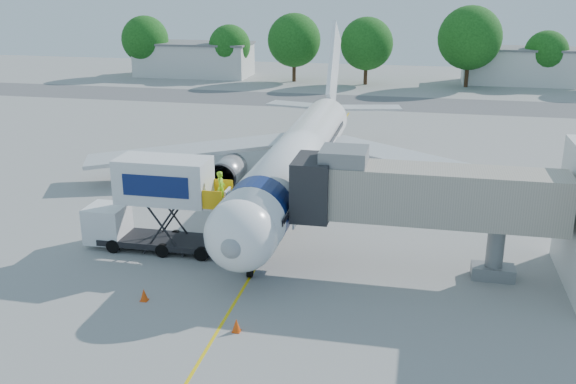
% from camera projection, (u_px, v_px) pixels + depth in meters
% --- Properties ---
extents(ground, '(160.00, 160.00, 0.00)m').
position_uv_depth(ground, '(287.00, 215.00, 42.65)').
color(ground, gray).
rests_on(ground, ground).
extents(guidance_line, '(0.15, 70.00, 0.01)m').
position_uv_depth(guidance_line, '(287.00, 215.00, 42.65)').
color(guidance_line, yellow).
rests_on(guidance_line, ground).
extents(taxiway_strip, '(120.00, 10.00, 0.01)m').
position_uv_depth(taxiway_strip, '(355.00, 102.00, 81.64)').
color(taxiway_strip, '#59595B').
rests_on(taxiway_strip, ground).
extents(aircraft, '(34.17, 37.73, 11.35)m').
position_uv_depth(aircraft, '(299.00, 156.00, 45.55)').
color(aircraft, white).
rests_on(aircraft, ground).
extents(jet_bridge, '(13.90, 3.20, 6.60)m').
position_uv_depth(jet_bridge, '(410.00, 194.00, 33.22)').
color(jet_bridge, '#AAA091').
rests_on(jet_bridge, ground).
extents(catering_hiloader, '(8.50, 2.44, 5.50)m').
position_uv_depth(catering_hiloader, '(154.00, 204.00, 36.50)').
color(catering_hiloader, black).
rests_on(catering_hiloader, ground).
extents(ground_tug, '(3.40, 1.76, 1.36)m').
position_uv_depth(ground_tug, '(172.00, 329.00, 27.43)').
color(ground_tug, silver).
rests_on(ground_tug, ground).
extents(safety_cone_a, '(0.40, 0.40, 0.63)m').
position_uv_depth(safety_cone_a, '(236.00, 325.00, 28.52)').
color(safety_cone_a, '#E0450B').
rests_on(safety_cone_a, ground).
extents(safety_cone_b, '(0.40, 0.40, 0.63)m').
position_uv_depth(safety_cone_b, '(144.00, 295.00, 31.27)').
color(safety_cone_b, '#E0450B').
rests_on(safety_cone_b, ground).
extents(outbuilding_left, '(18.40, 8.40, 5.30)m').
position_uv_depth(outbuilding_left, '(194.00, 59.00, 102.97)').
color(outbuilding_left, silver).
rests_on(outbuilding_left, ground).
extents(outbuilding_right, '(16.40, 7.40, 5.30)m').
position_uv_depth(outbuilding_right, '(518.00, 66.00, 95.07)').
color(outbuilding_right, silver).
rests_on(outbuilding_right, ground).
extents(tree_a, '(7.42, 7.42, 9.45)m').
position_uv_depth(tree_a, '(145.00, 39.00, 101.95)').
color(tree_a, '#382314').
rests_on(tree_a, ground).
extents(tree_b, '(6.47, 6.47, 8.25)m').
position_uv_depth(tree_b, '(230.00, 46.00, 99.91)').
color(tree_b, '#382314').
rests_on(tree_b, ground).
extents(tree_c, '(7.96, 7.96, 10.15)m').
position_uv_depth(tree_c, '(294.00, 40.00, 96.03)').
color(tree_c, '#382314').
rests_on(tree_c, ground).
extents(tree_d, '(7.66, 7.66, 9.77)m').
position_uv_depth(tree_d, '(367.00, 44.00, 93.32)').
color(tree_d, '#382314').
rests_on(tree_d, ground).
extents(tree_e, '(8.99, 8.99, 11.46)m').
position_uv_depth(tree_e, '(470.00, 38.00, 90.81)').
color(tree_e, '#382314').
rests_on(tree_e, ground).
extents(tree_f, '(6.22, 6.22, 7.93)m').
position_uv_depth(tree_f, '(546.00, 52.00, 92.74)').
color(tree_f, '#382314').
rests_on(tree_f, ground).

